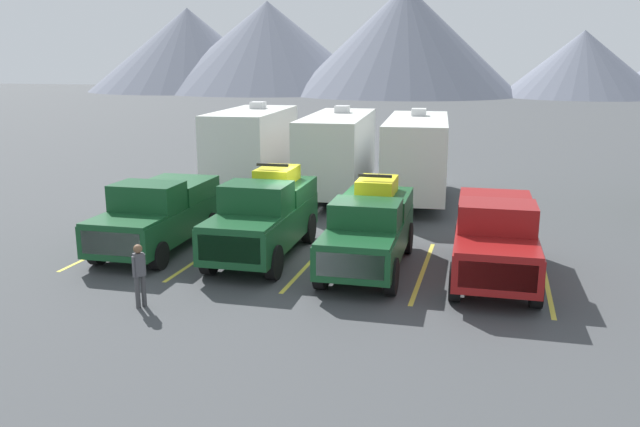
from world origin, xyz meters
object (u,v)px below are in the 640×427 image
Objects in this scene: pickup_truck_b at (265,215)px; camper_trailer_b at (338,150)px; pickup_truck_a at (159,213)px; pickup_truck_c at (370,227)px; camper_trailer_a at (253,146)px; camper_trailer_c at (417,154)px; person_a at (139,271)px; pickup_truck_d at (495,236)px.

camper_trailer_b is at bearing 89.93° from pickup_truck_b.
pickup_truck_c reaches higher than pickup_truck_a.
camper_trailer_a reaches higher than pickup_truck_a.
pickup_truck_b is at bearing -90.07° from camper_trailer_b.
pickup_truck_b is at bearing 2.56° from pickup_truck_a.
camper_trailer_a is at bearing 179.80° from camper_trailer_c.
camper_trailer_b is (3.79, 0.15, -0.06)m from camper_trailer_a.
person_a is at bearing -136.26° from pickup_truck_c.
camper_trailer_c reaches higher than pickup_truck_c.
person_a is (1.99, -4.56, -0.22)m from pickup_truck_a.
pickup_truck_c is 0.68× the size of camper_trailer_a.
camper_trailer_b reaches higher than pickup_truck_d.
pickup_truck_d is 0.62× the size of camper_trailer_b.
pickup_truck_c is (3.20, -0.30, -0.08)m from pickup_truck_b.
camper_trailer_b is (3.41, 9.21, 0.87)m from pickup_truck_a.
pickup_truck_a is at bearing -110.29° from camper_trailer_b.
camper_trailer_a is at bearing -177.74° from camper_trailer_b.
camper_trailer_b is (0.01, 9.06, 0.74)m from pickup_truck_b.
pickup_truck_a is at bearing 179.16° from pickup_truck_d.
pickup_truck_a is 9.86m from camper_trailer_b.
person_a is (2.38, -13.62, -1.16)m from camper_trailer_a.
camper_trailer_b reaches higher than pickup_truck_b.
camper_trailer_c is at bearing -0.20° from camper_trailer_a.
pickup_truck_a is at bearing 178.70° from pickup_truck_c.
pickup_truck_c is 0.97× the size of pickup_truck_d.
camper_trailer_c is (0.16, 9.19, 0.80)m from pickup_truck_c.
camper_trailer_a is (-10.36, 9.21, 0.90)m from pickup_truck_d.
pickup_truck_d is 3.64× the size of person_a.
camper_trailer_c is at bearing 69.30° from pickup_truck_b.
person_a is (-7.98, -4.41, -0.26)m from pickup_truck_d.
camper_trailer_a is (-6.98, 9.21, 0.88)m from pickup_truck_c.
person_a is at bearing -80.09° from camper_trailer_a.
pickup_truck_c is 11.60m from camper_trailer_a.
camper_trailer_b reaches higher than pickup_truck_a.
camper_trailer_b is at bearing 108.82° from pickup_truck_c.
pickup_truck_b is at bearing 73.43° from person_a.
person_a is (-4.76, -13.60, -1.07)m from camper_trailer_c.
camper_trailer_b is at bearing 69.71° from pickup_truck_a.
camper_trailer_b is 3.35m from camper_trailer_c.
pickup_truck_b is at bearing -110.70° from camper_trailer_c.
pickup_truck_b is at bearing 174.63° from pickup_truck_c.
pickup_truck_d reaches higher than person_a.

